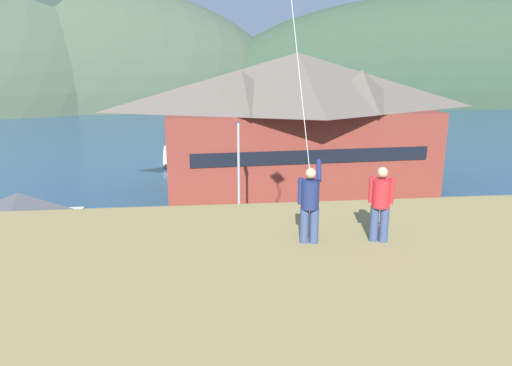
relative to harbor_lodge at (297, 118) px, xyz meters
name	(u,v)px	position (x,y,z in m)	size (l,w,h in m)	color
ground_plane	(245,319)	(-6.65, -22.39, -6.45)	(600.00, 600.00, 0.00)	#66604C
parking_lot_pad	(237,271)	(-6.65, -17.39, -6.40)	(40.00, 20.00, 0.10)	gray
bay_water	(214,131)	(-6.65, 37.61, -6.44)	(360.00, 84.00, 0.03)	navy
far_hill_east_peak	(15,104)	(-59.90, 96.39, -6.45)	(85.11, 68.31, 81.87)	#2D3D33
far_hill_center_saddle	(62,104)	(-47.16, 94.86, -6.45)	(126.49, 61.97, 65.70)	#42513D
far_hill_far_shoulder	(451,102)	(62.60, 88.83, -6.45)	(144.30, 46.30, 58.85)	#334733
harbor_lodge	(297,118)	(0.00, 0.00, 0.00)	(25.15, 13.49, 12.09)	brown
storage_shed_near_lot	(24,241)	(-17.32, -18.34, -3.78)	(5.66, 4.76, 5.17)	beige
storage_shed_waterside	(247,161)	(-4.27, 2.34, -4.30)	(6.65, 4.85, 4.16)	#756B5B
wharf_dock	(206,160)	(-8.14, 12.08, -6.10)	(3.20, 11.05, 0.70)	#70604C
moored_boat_wharfside	(175,154)	(-11.80, 13.87, -5.73)	(3.16, 8.31, 2.16)	silver
parked_car_mid_row_far	(392,244)	(2.41, -16.95, -5.39)	(4.27, 2.18, 1.82)	black
parked_car_mid_row_near	(218,297)	(-7.85, -22.12, -5.39)	(4.33, 2.31, 1.82)	#9EA3A8
parked_car_front_row_silver	(174,254)	(-10.10, -16.94, -5.39)	(4.35, 2.37, 1.82)	slate
parked_car_front_row_red	(270,246)	(-4.69, -16.46, -5.39)	(4.23, 2.12, 1.82)	#9EA3A8
parked_car_back_row_right	(324,300)	(-3.15, -22.96, -5.39)	(4.29, 2.24, 1.82)	black
parked_car_back_row_left	(463,237)	(7.17, -16.23, -5.39)	(4.32, 2.30, 1.82)	#B28923
parked_car_corner_spot	(413,281)	(1.62, -21.55, -5.39)	(4.26, 2.17, 1.82)	red
parking_light_pole	(239,172)	(-6.11, -11.83, -2.08)	(0.24, 0.78, 7.47)	#ADADB2
person_kite_flyer	(310,202)	(-5.95, -31.60, 1.84)	(0.59, 0.62, 1.86)	#384770
person_companion	(381,202)	(-4.35, -31.69, 1.82)	(0.52, 0.40, 1.74)	#384770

